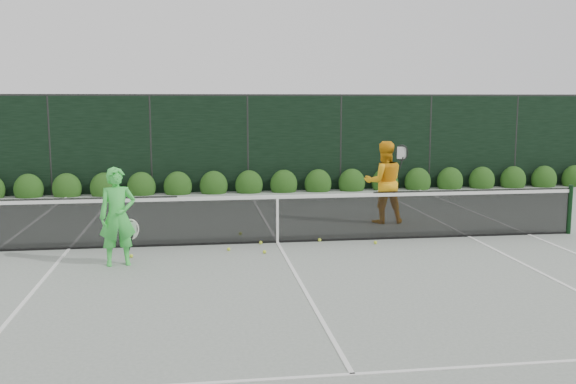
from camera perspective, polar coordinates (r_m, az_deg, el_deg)
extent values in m
plane|color=gray|center=(13.14, -0.94, -4.53)|extent=(80.00, 80.00, 0.00)
cylinder|color=black|center=(15.20, 23.75, -1.42)|extent=(0.10, 0.10, 1.07)
cube|color=black|center=(13.20, -19.37, -2.70)|extent=(4.40, 0.01, 1.02)
cube|color=black|center=(13.04, -0.94, -2.47)|extent=(4.00, 0.01, 0.96)
cube|color=black|center=(14.18, 16.16, -1.82)|extent=(4.40, 0.01, 1.02)
cube|color=white|center=(12.96, -0.95, -0.46)|extent=(12.80, 0.03, 0.07)
cube|color=black|center=(13.13, -0.94, -4.44)|extent=(12.80, 0.02, 0.04)
cube|color=white|center=(13.05, -0.94, -2.57)|extent=(0.05, 0.03, 0.91)
imported|color=#3ED54A|center=(11.63, -14.91, -2.12)|extent=(0.70, 0.53, 1.74)
torus|color=white|center=(11.75, -13.84, -3.25)|extent=(0.30, 0.09, 0.30)
cylinder|color=black|center=(11.80, -13.80, -4.39)|extent=(0.10, 0.03, 0.30)
imported|color=#FFAE15|center=(15.27, 8.52, 0.87)|extent=(0.95, 0.75, 1.94)
torus|color=black|center=(15.11, 10.07, 3.45)|extent=(0.30, 0.06, 0.30)
cylinder|color=black|center=(15.14, 10.04, 2.55)|extent=(0.10, 0.03, 0.30)
cube|color=white|center=(14.84, 20.62, -3.56)|extent=(0.06, 23.77, 0.01)
cube|color=white|center=(13.28, -18.91, -4.82)|extent=(0.06, 23.77, 0.01)
cube|color=white|center=(14.24, 15.77, -3.82)|extent=(0.06, 23.77, 0.01)
cube|color=white|center=(24.82, -4.37, 1.53)|extent=(11.03, 0.06, 0.01)
cube|color=white|center=(19.40, -3.30, -0.35)|extent=(8.23, 0.06, 0.01)
cube|color=white|center=(7.13, 5.76, -15.82)|extent=(8.23, 0.06, 0.01)
cube|color=white|center=(13.14, -0.94, -4.50)|extent=(0.06, 12.80, 0.01)
cube|color=black|center=(20.32, -3.60, 4.28)|extent=(32.00, 0.06, 3.00)
cube|color=#262826|center=(20.28, -3.64, 8.59)|extent=(32.00, 0.06, 0.06)
cylinder|color=#262826|center=(20.73, -20.40, 3.86)|extent=(0.08, 0.08, 3.00)
cylinder|color=#262826|center=(20.31, -12.09, 4.11)|extent=(0.08, 0.08, 3.00)
cylinder|color=#262826|center=(20.32, -3.60, 4.28)|extent=(0.08, 0.08, 3.00)
cylinder|color=#262826|center=(20.78, 4.70, 4.35)|extent=(0.08, 0.08, 3.00)
cylinder|color=#262826|center=(21.64, 12.49, 4.34)|extent=(0.08, 0.08, 3.00)
cylinder|color=#262826|center=(22.86, 19.57, 4.26)|extent=(0.08, 0.08, 3.00)
ellipsoid|color=#183A0F|center=(20.66, -22.06, 0.22)|extent=(0.86, 0.65, 0.94)
ellipsoid|color=#183A0F|center=(20.42, -19.06, 0.29)|extent=(0.86, 0.65, 0.94)
ellipsoid|color=#183A0F|center=(20.24, -16.00, 0.35)|extent=(0.86, 0.65, 0.94)
ellipsoid|color=#183A0F|center=(20.11, -12.90, 0.42)|extent=(0.86, 0.65, 0.94)
ellipsoid|color=#183A0F|center=(20.05, -9.77, 0.48)|extent=(0.86, 0.65, 0.94)
ellipsoid|color=#183A0F|center=(20.05, -6.62, 0.55)|extent=(0.86, 0.65, 0.94)
ellipsoid|color=#183A0F|center=(20.11, -3.49, 0.61)|extent=(0.86, 0.65, 0.94)
ellipsoid|color=#183A0F|center=(20.22, -0.38, 0.67)|extent=(0.86, 0.65, 0.94)
ellipsoid|color=#183A0F|center=(20.40, 2.68, 0.73)|extent=(0.86, 0.65, 0.94)
ellipsoid|color=#183A0F|center=(20.63, 5.68, 0.78)|extent=(0.86, 0.65, 0.94)
ellipsoid|color=#183A0F|center=(20.92, 8.61, 0.83)|extent=(0.86, 0.65, 0.94)
ellipsoid|color=#183A0F|center=(21.26, 11.45, 0.88)|extent=(0.86, 0.65, 0.94)
ellipsoid|color=#183A0F|center=(21.65, 14.20, 0.92)|extent=(0.86, 0.65, 0.94)
ellipsoid|color=#183A0F|center=(22.09, 16.84, 0.96)|extent=(0.86, 0.65, 0.94)
ellipsoid|color=#183A0F|center=(22.58, 19.37, 1.00)|extent=(0.86, 0.65, 0.94)
ellipsoid|color=#183A0F|center=(23.10, 21.80, 1.03)|extent=(0.86, 0.65, 0.94)
ellipsoid|color=#183A0F|center=(23.67, 24.11, 1.06)|extent=(0.86, 0.65, 0.94)
sphere|color=#CBE232|center=(13.90, -4.25, -3.69)|extent=(0.07, 0.07, 0.07)
sphere|color=#CBE232|center=(13.00, -2.44, -4.52)|extent=(0.07, 0.07, 0.07)
sphere|color=#CBE232|center=(13.12, 7.78, -4.47)|extent=(0.07, 0.07, 0.07)
sphere|color=#CBE232|center=(12.49, -5.29, -5.08)|extent=(0.07, 0.07, 0.07)
sphere|color=#CBE232|center=(12.26, -13.76, -5.54)|extent=(0.07, 0.07, 0.07)
sphere|color=#CBE232|center=(12.24, -2.10, -5.33)|extent=(0.07, 0.07, 0.07)
sphere|color=#CBE232|center=(13.26, 2.83, -4.27)|extent=(0.07, 0.07, 0.07)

